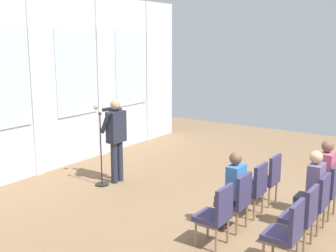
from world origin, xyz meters
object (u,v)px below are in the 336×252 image
Objects in this scene: chair_r1_c3 at (328,187)px; audience_r1_c3 at (324,175)px; speaker at (116,135)px; chair_r1_c2 at (316,199)px; chair_r0_c1 at (237,198)px; chair_r0_c0 at (217,212)px; chair_r0_c2 at (254,186)px; chair_r0_c3 at (269,176)px; chair_r1_c1 at (303,213)px; audience_r0_c1 at (233,186)px; mic_stand at (102,170)px; chair_r1_c0 at (287,230)px; audience_r1_c2 at (312,186)px.

chair_r1_c3 is 0.70× the size of audience_r1_c3.
speaker is 1.89× the size of chair_r1_c2.
chair_r0_c1 and chair_r1_c3 have the same top height.
chair_r0_c0 is 1.00× the size of chair_r0_c2.
audience_r1_c3 is at bearing -90.00° from chair_r0_c3.
speaker is 4.29m from chair_r1_c1.
chair_r0_c1 is 1.70m from chair_r1_c3.
chair_r1_c2 is at bearing -59.36° from audience_r0_c1.
audience_r1_c3 reaches higher than chair_r0_c3.
chair_r0_c0 is (-1.04, -3.26, 0.20)m from mic_stand.
chair_r0_c0 is at bearing 90.00° from chair_r1_c0.
chair_r0_c1 is at bearing 180.00° from chair_r0_c3.
mic_stand is 3.40m from chair_r0_c3.
chair_r0_c3 is at bearing 55.25° from audience_r1_c2.
chair_r0_c3 is (0.62, -3.15, -0.50)m from speaker.
chair_r1_c1 is 1.34m from chair_r1_c3.
chair_r0_c2 is at bearing 57.40° from chair_r1_c1.
chair_r1_c1 is 0.72× the size of audience_r1_c2.
speaker is 1.38× the size of audience_r0_c1.
chair_r0_c1 and chair_r0_c3 have the same top height.
chair_r0_c3 is 0.70× the size of audience_r1_c3.
chair_r0_c1 and chair_r0_c2 have the same top height.
audience_r1_c2 is at bearing -90.00° from chair_r0_c2.
chair_r0_c0 and chair_r1_c3 have the same top height.
speaker is at bearing 77.23° from chair_r0_c1.
chair_r0_c1 is 0.73× the size of audience_r0_c1.
audience_r0_c1 reaches higher than chair_r0_c1.
audience_r0_c1 is 1.36× the size of chair_r1_c0.
mic_stand is at bearing 76.43° from chair_r1_c0.
chair_r0_c3 is 1.19m from audience_r1_c2.
chair_r0_c2 and chair_r0_c3 have the same top height.
audience_r0_c1 is 1.36× the size of chair_r1_c3.
chair_r0_c0 is at bearing 152.48° from chair_r1_c3.
audience_r1_c3 is at bearing -25.70° from chair_r0_c0.
chair_r1_c2 is (0.30, -4.30, 0.20)m from mic_stand.
audience_r1_c3 is (1.34, -1.05, 0.03)m from audience_r0_c1.
audience_r0_c1 is at bearing 122.56° from audience_r1_c2.
chair_r0_c3 is 1.70m from chair_r1_c1.
mic_stand is 1.18× the size of audience_r1_c2.
chair_r0_c2 is 0.70× the size of audience_r1_c3.
chair_r1_c1 is at bearing -57.40° from chair_r0_c0.
chair_r0_c1 is 1.00× the size of chair_r0_c2.
chair_r1_c1 is (-0.37, -4.30, 0.20)m from mic_stand.
chair_r1_c0 is (-1.34, -1.05, 0.00)m from chair_r0_c2.
mic_stand is 3.29m from chair_r0_c1.
mic_stand is 4.25m from audience_r1_c2.
chair_r1_c3 is (0.97, -4.30, 0.20)m from mic_stand.
chair_r0_c0 is at bearing -172.89° from audience_r0_c1.
chair_r0_c3 is at bearing 0.00° from chair_r0_c1.
audience_r1_c2 is 0.98× the size of audience_r1_c3.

